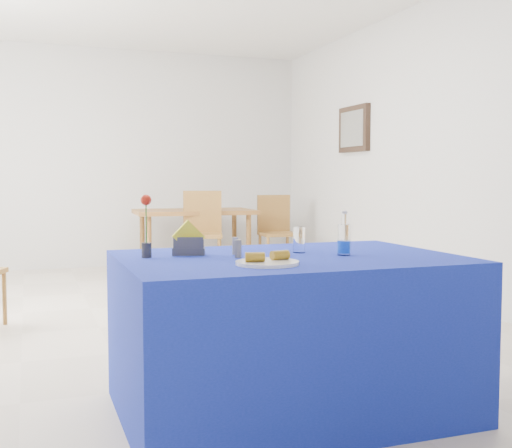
{
  "coord_description": "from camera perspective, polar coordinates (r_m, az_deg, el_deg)",
  "views": [
    {
      "loc": [
        -1.06,
        -4.93,
        1.13
      ],
      "look_at": [
        -0.05,
        -2.12,
        0.92
      ],
      "focal_mm": 45.0,
      "sensor_mm": 36.0,
      "label": 1
    }
  ],
  "objects": [
    {
      "name": "plate",
      "position": [
        2.78,
        1.01,
        -3.47
      ],
      "size": [
        0.28,
        0.28,
        0.01
      ],
      "primitive_type": "cylinder",
      "color": "white",
      "rests_on": "blue_table"
    },
    {
      "name": "blue_table",
      "position": [
        3.17,
        2.91,
        -9.69
      ],
      "size": [
        1.6,
        1.1,
        0.76
      ],
      "color": "#102293",
      "rests_on": "floor"
    },
    {
      "name": "banana_pieces",
      "position": [
        2.79,
        1.06,
        -2.86
      ],
      "size": [
        0.22,
        0.09,
        0.04
      ],
      "color": "gold",
      "rests_on": "plate"
    },
    {
      "name": "picture_art",
      "position": [
        7.43,
        8.54,
        8.36
      ],
      "size": [
        0.02,
        0.52,
        0.4
      ],
      "primitive_type": "cube",
      "color": "#998C66",
      "rests_on": "room_shell"
    },
    {
      "name": "drinking_glass",
      "position": [
        3.23,
        3.85,
        -1.4
      ],
      "size": [
        0.06,
        0.06,
        0.13
      ],
      "primitive_type": "cylinder",
      "color": "white",
      "rests_on": "blue_table"
    },
    {
      "name": "picture_frame",
      "position": [
        7.45,
        8.71,
        8.35
      ],
      "size": [
        0.06,
        0.64,
        0.52
      ],
      "primitive_type": "cube",
      "color": "black",
      "rests_on": "room_shell"
    },
    {
      "name": "floor",
      "position": [
        5.17,
        -7.53,
        -8.65
      ],
      "size": [
        7.0,
        7.0,
        0.0
      ],
      "primitive_type": "plane",
      "color": "beige",
      "rests_on": "ground"
    },
    {
      "name": "room_shell",
      "position": [
        5.08,
        -7.71,
        10.96
      ],
      "size": [
        7.0,
        7.0,
        7.0
      ],
      "color": "silver",
      "rests_on": "ground"
    },
    {
      "name": "napkin_holder",
      "position": [
        3.14,
        -6.0,
        -1.88
      ],
      "size": [
        0.17,
        0.11,
        0.17
      ],
      "color": "#38383D",
      "rests_on": "blue_table"
    },
    {
      "name": "oak_table",
      "position": [
        7.94,
        -5.52,
        0.72
      ],
      "size": [
        1.49,
        1.01,
        0.76
      ],
      "color": "olive",
      "rests_on": "floor"
    },
    {
      "name": "rose_vase",
      "position": [
        3.06,
        -9.73,
        -0.25
      ],
      "size": [
        0.05,
        0.05,
        0.3
      ],
      "color": "#25262A",
      "rests_on": "blue_table"
    },
    {
      "name": "water_bottle",
      "position": [
        3.15,
        7.82,
        -1.47
      ],
      "size": [
        0.06,
        0.06,
        0.21
      ],
      "color": "white",
      "rests_on": "blue_table"
    },
    {
      "name": "chair_bg_left",
      "position": [
        7.4,
        -4.78,
        -0.31
      ],
      "size": [
        0.55,
        0.55,
        1.0
      ],
      "rotation": [
        0.0,
        0.0,
        -0.27
      ],
      "color": "olive",
      "rests_on": "floor"
    },
    {
      "name": "pepper_shaker",
      "position": [
        3.02,
        -1.6,
        -2.21
      ],
      "size": [
        0.03,
        0.03,
        0.08
      ],
      "primitive_type": "cylinder",
      "color": "slate",
      "rests_on": "blue_table"
    },
    {
      "name": "salt_shaker",
      "position": [
        3.15,
        -1.85,
        -1.96
      ],
      "size": [
        0.03,
        0.03,
        0.08
      ],
      "primitive_type": "cylinder",
      "color": "slate",
      "rests_on": "blue_table"
    },
    {
      "name": "chair_bg_right",
      "position": [
        7.91,
        1.79,
        -0.28
      ],
      "size": [
        0.45,
        0.45,
        0.93
      ],
      "rotation": [
        0.0,
        0.0,
        -0.08
      ],
      "color": "olive",
      "rests_on": "floor"
    }
  ]
}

